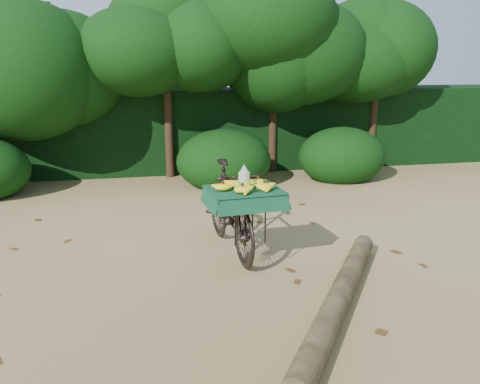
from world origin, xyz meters
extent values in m
plane|color=tan|center=(0.00, 0.00, 0.00)|extent=(80.00, 80.00, 0.00)
imported|color=black|center=(0.95, 0.71, 0.59)|extent=(0.74, 1.99, 1.17)
cube|color=black|center=(1.01, 0.11, 0.96)|extent=(0.47, 0.55, 0.03)
cube|color=#144D2D|center=(1.01, 0.11, 0.98)|extent=(0.91, 0.78, 0.01)
ellipsoid|color=olive|center=(1.09, 0.12, 1.04)|extent=(0.11, 0.09, 0.12)
ellipsoid|color=olive|center=(1.00, 0.18, 1.04)|extent=(0.11, 0.09, 0.12)
ellipsoid|color=olive|center=(0.93, 0.10, 1.04)|extent=(0.11, 0.09, 0.12)
ellipsoid|color=olive|center=(1.02, 0.04, 1.04)|extent=(0.11, 0.09, 0.12)
cylinder|color=#EAE5C6|center=(1.01, 0.12, 1.10)|extent=(0.14, 0.14, 0.18)
cylinder|color=brown|center=(1.74, -1.09, 0.12)|extent=(2.02, 2.88, 0.24)
cube|color=black|center=(0.00, 6.30, 0.90)|extent=(26.00, 1.80, 1.80)
camera|label=1|loc=(-0.20, -5.49, 2.44)|focal=38.00mm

